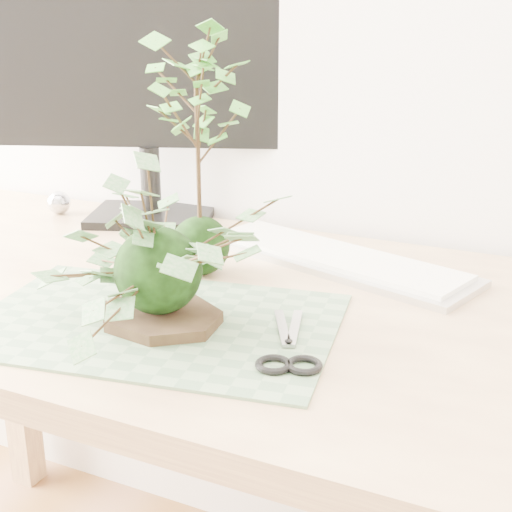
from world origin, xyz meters
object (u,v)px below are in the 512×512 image
object	(u,v)px
desk	(235,350)
ivy_kokedama	(156,231)
keyboard	(335,258)
maple_kokedama	(197,99)
monitor	(148,64)

from	to	relation	value
desk	ivy_kokedama	size ratio (longest dim) A/B	3.98
desk	keyboard	world-z (taller)	keyboard
maple_kokedama	keyboard	distance (m)	0.34
maple_kokedama	keyboard	world-z (taller)	maple_kokedama
desk	keyboard	size ratio (longest dim) A/B	3.23
monitor	keyboard	bearing A→B (deg)	-34.49
keyboard	maple_kokedama	bearing A→B (deg)	-125.52
ivy_kokedama	maple_kokedama	distance (m)	0.24
ivy_kokedama	keyboard	distance (m)	0.37
keyboard	monitor	world-z (taller)	monitor
maple_kokedama	monitor	xyz separation A→B (m)	(-0.24, 0.24, 0.03)
keyboard	monitor	distance (m)	0.52
maple_kokedama	monitor	distance (m)	0.34
monitor	desk	bearing A→B (deg)	-62.81
ivy_kokedama	maple_kokedama	size ratio (longest dim) A/B	1.04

